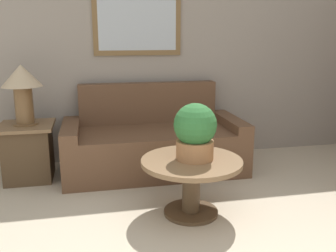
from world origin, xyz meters
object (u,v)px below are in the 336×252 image
at_px(side_table, 28,151).
at_px(couch_main, 153,144).
at_px(table_lamp, 22,84).
at_px(coffee_table, 191,175).
at_px(potted_plant_on_table, 195,131).

bearing_deg(side_table, couch_main, 0.65).
distance_m(couch_main, side_table, 1.36).
bearing_deg(side_table, table_lamp, 116.57).
height_order(couch_main, table_lamp, table_lamp).
relative_size(couch_main, coffee_table, 2.32).
relative_size(coffee_table, side_table, 1.42).
bearing_deg(potted_plant_on_table, table_lamp, 143.15).
relative_size(side_table, table_lamp, 0.97).
bearing_deg(coffee_table, couch_main, 96.41).
relative_size(coffee_table, table_lamp, 1.38).
bearing_deg(table_lamp, side_table, -63.43).
distance_m(side_table, table_lamp, 0.72).
height_order(side_table, table_lamp, table_lamp).
bearing_deg(side_table, coffee_table, -37.60).
relative_size(side_table, potted_plant_on_table, 1.26).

